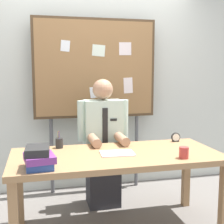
{
  "coord_description": "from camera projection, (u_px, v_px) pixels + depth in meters",
  "views": [
    {
      "loc": [
        -0.67,
        -2.59,
        1.47
      ],
      "look_at": [
        0.0,
        0.18,
        1.08
      ],
      "focal_mm": 49.52,
      "sensor_mm": 36.0,
      "label": 1
    }
  ],
  "objects": [
    {
      "name": "book_stack",
      "position": [
        39.0,
        158.0,
        2.33
      ],
      "size": [
        0.25,
        0.28,
        0.17
      ],
      "color": "#2D4C99",
      "rests_on": "desk"
    },
    {
      "name": "open_notebook",
      "position": [
        117.0,
        153.0,
        2.73
      ],
      "size": [
        0.31,
        0.22,
        0.01
      ],
      "primitive_type": "cube",
      "rotation": [
        0.0,
        0.0,
        -0.07
      ],
      "color": "silver",
      "rests_on": "desk"
    },
    {
      "name": "bulletin_board",
      "position": [
        95.0,
        71.0,
        3.63
      ],
      "size": [
        1.45,
        0.09,
        2.07
      ],
      "color": "#4C3823",
      "rests_on": "ground_plane"
    },
    {
      "name": "desk",
      "position": [
        117.0,
        162.0,
        2.76
      ],
      "size": [
        1.86,
        0.83,
        0.73
      ],
      "color": "#9E754C",
      "rests_on": "ground_plane"
    },
    {
      "name": "desk_clock",
      "position": [
        176.0,
        138.0,
        3.2
      ],
      "size": [
        0.09,
        0.04,
        0.09
      ],
      "color": "black",
      "rests_on": "desk"
    },
    {
      "name": "person",
      "position": [
        103.0,
        147.0,
        3.33
      ],
      "size": [
        0.55,
        0.56,
        1.38
      ],
      "color": "#2D2D33",
      "rests_on": "ground_plane"
    },
    {
      "name": "back_wall",
      "position": [
        92.0,
        80.0,
        3.84
      ],
      "size": [
        6.4,
        0.08,
        2.7
      ],
      "primitive_type": "cube",
      "color": "silver",
      "rests_on": "ground_plane"
    },
    {
      "name": "pen_holder",
      "position": [
        59.0,
        143.0,
        2.94
      ],
      "size": [
        0.07,
        0.07,
        0.16
      ],
      "color": "#262626",
      "rests_on": "desk"
    },
    {
      "name": "coffee_mug",
      "position": [
        184.0,
        153.0,
        2.6
      ],
      "size": [
        0.08,
        0.08,
        0.1
      ],
      "primitive_type": "cylinder",
      "color": "#B23833",
      "rests_on": "desk"
    }
  ]
}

